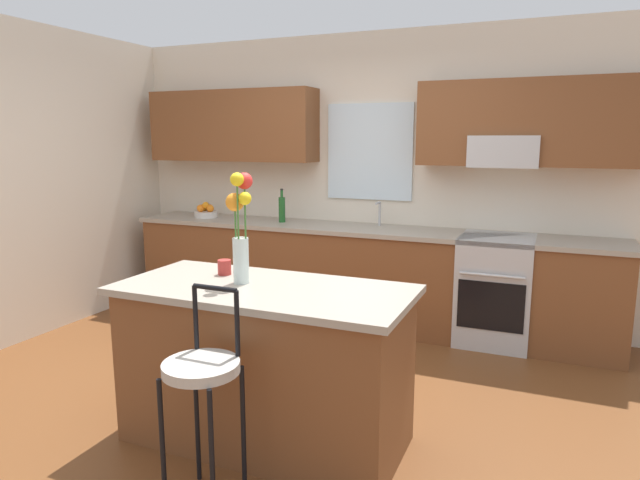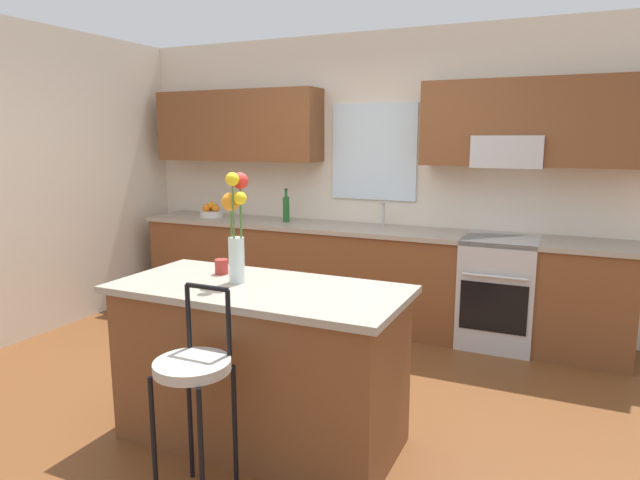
{
  "view_description": "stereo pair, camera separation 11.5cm",
  "coord_description": "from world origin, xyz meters",
  "px_view_note": "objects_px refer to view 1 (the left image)",
  "views": [
    {
      "loc": [
        1.65,
        -3.11,
        1.73
      ],
      "look_at": [
        0.1,
        0.55,
        1.0
      ],
      "focal_mm": 31.21,
      "sensor_mm": 36.0,
      "label": 1
    },
    {
      "loc": [
        1.75,
        -3.06,
        1.73
      ],
      "look_at": [
        0.1,
        0.55,
        1.0
      ],
      "focal_mm": 31.21,
      "sensor_mm": 36.0,
      "label": 2
    }
  ],
  "objects_px": {
    "oven_range": "(495,290)",
    "bottle_olive_oil": "(282,209)",
    "kitchen_island": "(265,364)",
    "fruit_bowl_oranges": "(206,212)",
    "mug_ceramic": "(224,267)",
    "bar_stool_near": "(202,377)",
    "flower_vase": "(240,222)"
  },
  "relations": [
    {
      "from": "oven_range",
      "to": "bottle_olive_oil",
      "type": "xyz_separation_m",
      "value": [
        -2.03,
        0.02,
        0.59
      ]
    },
    {
      "from": "kitchen_island",
      "to": "fruit_bowl_oranges",
      "type": "height_order",
      "value": "fruit_bowl_oranges"
    },
    {
      "from": "oven_range",
      "to": "bottle_olive_oil",
      "type": "distance_m",
      "value": 2.11
    },
    {
      "from": "oven_range",
      "to": "mug_ceramic",
      "type": "height_order",
      "value": "mug_ceramic"
    },
    {
      "from": "mug_ceramic",
      "to": "bottle_olive_oil",
      "type": "relative_size",
      "value": 0.27
    },
    {
      "from": "bar_stool_near",
      "to": "fruit_bowl_oranges",
      "type": "distance_m",
      "value": 3.38
    },
    {
      "from": "flower_vase",
      "to": "mug_ceramic",
      "type": "xyz_separation_m",
      "value": [
        -0.19,
        0.13,
        -0.3
      ]
    },
    {
      "from": "flower_vase",
      "to": "fruit_bowl_oranges",
      "type": "height_order",
      "value": "flower_vase"
    },
    {
      "from": "bottle_olive_oil",
      "to": "flower_vase",
      "type": "bearing_deg",
      "value": -68.89
    },
    {
      "from": "oven_range",
      "to": "flower_vase",
      "type": "relative_size",
      "value": 1.47
    },
    {
      "from": "mug_ceramic",
      "to": "fruit_bowl_oranges",
      "type": "height_order",
      "value": "fruit_bowl_oranges"
    },
    {
      "from": "fruit_bowl_oranges",
      "to": "bottle_olive_oil",
      "type": "distance_m",
      "value": 0.89
    },
    {
      "from": "flower_vase",
      "to": "fruit_bowl_oranges",
      "type": "xyz_separation_m",
      "value": [
        -1.72,
        2.16,
        -0.29
      ]
    },
    {
      "from": "kitchen_island",
      "to": "fruit_bowl_oranges",
      "type": "distance_m",
      "value": 2.92
    },
    {
      "from": "bar_stool_near",
      "to": "flower_vase",
      "type": "distance_m",
      "value": 0.9
    },
    {
      "from": "kitchen_island",
      "to": "fruit_bowl_oranges",
      "type": "xyz_separation_m",
      "value": [
        -1.87,
        2.19,
        0.51
      ]
    },
    {
      "from": "bar_stool_near",
      "to": "mug_ceramic",
      "type": "bearing_deg",
      "value": 114.84
    },
    {
      "from": "mug_ceramic",
      "to": "bottle_olive_oil",
      "type": "distance_m",
      "value": 2.14
    },
    {
      "from": "bar_stool_near",
      "to": "bottle_olive_oil",
      "type": "bearing_deg",
      "value": 109.53
    },
    {
      "from": "bottle_olive_oil",
      "to": "mug_ceramic",
      "type": "bearing_deg",
      "value": -72.53
    },
    {
      "from": "mug_ceramic",
      "to": "kitchen_island",
      "type": "bearing_deg",
      "value": -23.18
    },
    {
      "from": "fruit_bowl_oranges",
      "to": "bottle_olive_oil",
      "type": "bearing_deg",
      "value": -0.21
    },
    {
      "from": "kitchen_island",
      "to": "bottle_olive_oil",
      "type": "xyz_separation_m",
      "value": [
        -0.99,
        2.18,
        0.59
      ]
    },
    {
      "from": "kitchen_island",
      "to": "bottle_olive_oil",
      "type": "bearing_deg",
      "value": 114.34
    },
    {
      "from": "bar_stool_near",
      "to": "mug_ceramic",
      "type": "xyz_separation_m",
      "value": [
        -0.35,
        0.75,
        0.33
      ]
    },
    {
      "from": "fruit_bowl_oranges",
      "to": "bottle_olive_oil",
      "type": "height_order",
      "value": "bottle_olive_oil"
    },
    {
      "from": "oven_range",
      "to": "fruit_bowl_oranges",
      "type": "height_order",
      "value": "fruit_bowl_oranges"
    },
    {
      "from": "bottle_olive_oil",
      "to": "bar_stool_near",
      "type": "bearing_deg",
      "value": -70.47
    },
    {
      "from": "mug_ceramic",
      "to": "bottle_olive_oil",
      "type": "xyz_separation_m",
      "value": [
        -0.64,
        2.03,
        0.09
      ]
    },
    {
      "from": "oven_range",
      "to": "flower_vase",
      "type": "height_order",
      "value": "flower_vase"
    },
    {
      "from": "bar_stool_near",
      "to": "flower_vase",
      "type": "bearing_deg",
      "value": 103.81
    },
    {
      "from": "bar_stool_near",
      "to": "fruit_bowl_oranges",
      "type": "xyz_separation_m",
      "value": [
        -1.87,
        2.79,
        0.34
      ]
    }
  ]
}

